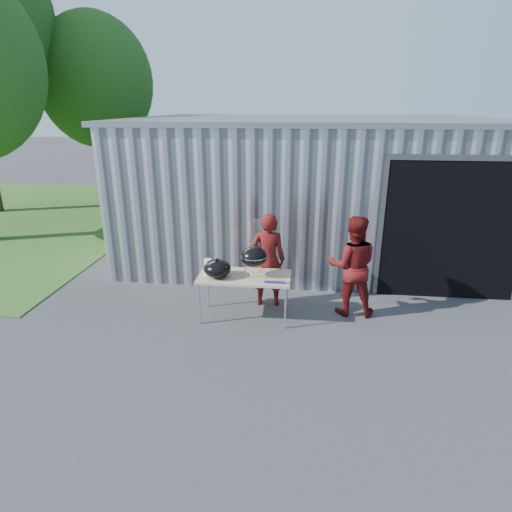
# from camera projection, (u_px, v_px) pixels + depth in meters

# --- Properties ---
(ground) EXTENTS (80.00, 80.00, 0.00)m
(ground) POSITION_uv_depth(u_px,v_px,m) (256.00, 332.00, 6.74)
(ground) COLOR #37373A
(building) EXTENTS (8.20, 6.20, 3.10)m
(building) POSITION_uv_depth(u_px,v_px,m) (315.00, 185.00, 10.42)
(building) COLOR silver
(building) RESTS_ON ground
(tree_far) EXTENTS (3.81, 3.81, 6.31)m
(tree_far) POSITION_uv_depth(u_px,v_px,m) (96.00, 82.00, 14.48)
(tree_far) COLOR #442D19
(tree_far) RESTS_ON ground
(folding_table) EXTENTS (1.50, 0.75, 0.75)m
(folding_table) POSITION_uv_depth(u_px,v_px,m) (244.00, 278.00, 6.98)
(folding_table) COLOR tan
(folding_table) RESTS_ON ground
(kettle_grill) EXTENTS (0.44, 0.44, 0.94)m
(kettle_grill) POSITION_uv_depth(u_px,v_px,m) (254.00, 252.00, 6.81)
(kettle_grill) COLOR black
(kettle_grill) RESTS_ON folding_table
(grill_lid) EXTENTS (0.44, 0.44, 0.32)m
(grill_lid) POSITION_uv_depth(u_px,v_px,m) (217.00, 269.00, 6.87)
(grill_lid) COLOR black
(grill_lid) RESTS_ON folding_table
(paper_towels) EXTENTS (0.12, 0.12, 0.28)m
(paper_towels) POSITION_uv_depth(u_px,v_px,m) (208.00, 267.00, 6.94)
(paper_towels) COLOR white
(paper_towels) RESTS_ON folding_table
(white_tub) EXTENTS (0.20, 0.15, 0.10)m
(white_tub) POSITION_uv_depth(u_px,v_px,m) (214.00, 267.00, 7.20)
(white_tub) COLOR white
(white_tub) RESTS_ON folding_table
(foil_box) EXTENTS (0.32, 0.06, 0.06)m
(foil_box) POSITION_uv_depth(u_px,v_px,m) (275.00, 281.00, 6.67)
(foil_box) COLOR #1C1CB7
(foil_box) RESTS_ON folding_table
(person_cook) EXTENTS (0.63, 0.44, 1.67)m
(person_cook) POSITION_uv_depth(u_px,v_px,m) (268.00, 260.00, 7.42)
(person_cook) COLOR #5A1010
(person_cook) RESTS_ON ground
(person_bystander) EXTENTS (0.84, 0.66, 1.71)m
(person_bystander) POSITION_uv_depth(u_px,v_px,m) (352.00, 266.00, 7.09)
(person_bystander) COLOR #5A1010
(person_bystander) RESTS_ON ground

